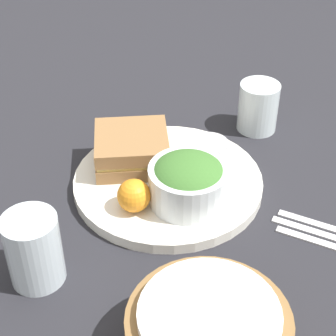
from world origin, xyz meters
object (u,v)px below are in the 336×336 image
at_px(dressing_cup, 209,152).
at_px(knife, 329,236).
at_px(bread_basket, 208,336).
at_px(water_glass, 258,107).
at_px(sandwich, 132,149).
at_px(drink_glass, 34,250).
at_px(salad_bowl, 188,180).
at_px(fork, 332,228).
at_px(plate, 168,182).
at_px(spoon, 326,244).

relative_size(dressing_cup, knife, 0.35).
distance_m(bread_basket, water_glass, 0.50).
xyz_separation_m(sandwich, knife, (-0.33, 0.05, -0.04)).
bearing_deg(water_glass, bread_basket, 95.48).
relative_size(drink_glass, bread_basket, 0.55).
distance_m(sandwich, drink_glass, 0.26).
height_order(salad_bowl, fork, salad_bowl).
distance_m(plate, knife, 0.26).
bearing_deg(salad_bowl, knife, -177.85).
height_order(plate, drink_glass, drink_glass).
height_order(salad_bowl, spoon, salad_bowl).
xyz_separation_m(plate, knife, (-0.26, 0.03, -0.01)).
distance_m(dressing_cup, water_glass, 0.16).
distance_m(fork, knife, 0.02).
distance_m(drink_glass, fork, 0.43).
bearing_deg(drink_glass, water_glass, -113.71).
relative_size(knife, water_glass, 1.88).
height_order(dressing_cup, water_glass, water_glass).
distance_m(plate, drink_glass, 0.26).
relative_size(dressing_cup, drink_glass, 0.58).
relative_size(sandwich, water_glass, 1.70).
bearing_deg(plate, drink_glass, 66.89).
relative_size(sandwich, drink_glass, 1.50).
relative_size(plate, bread_basket, 1.62).
bearing_deg(knife, dressing_cup, 162.20).
height_order(sandwich, dressing_cup, sandwich).
bearing_deg(knife, spoon, -90.00).
bearing_deg(drink_glass, knife, -150.36).
distance_m(sandwich, salad_bowl, 0.13).
height_order(dressing_cup, drink_glass, drink_glass).
relative_size(drink_glass, water_glass, 1.14).
distance_m(fork, spoon, 0.04).
relative_size(knife, spoon, 1.17).
xyz_separation_m(sandwich, spoon, (-0.33, 0.07, -0.04)).
xyz_separation_m(knife, water_glass, (0.16, -0.25, 0.04)).
bearing_deg(dressing_cup, knife, 155.12).
height_order(spoon, water_glass, water_glass).
distance_m(salad_bowl, spoon, 0.22).
distance_m(dressing_cup, drink_glass, 0.34).
xyz_separation_m(plate, water_glass, (-0.10, -0.22, 0.04)).
height_order(plate, salad_bowl, salad_bowl).
bearing_deg(water_glass, fork, 125.29).
bearing_deg(sandwich, water_glass, -130.71).
xyz_separation_m(drink_glass, knife, (-0.36, -0.21, -0.05)).
bearing_deg(fork, dressing_cup, 166.52).
bearing_deg(bread_basket, fork, -113.25).
height_order(sandwich, salad_bowl, salad_bowl).
xyz_separation_m(salad_bowl, water_glass, (-0.05, -0.26, -0.01)).
bearing_deg(plate, knife, 172.93).
bearing_deg(bread_basket, salad_bowl, -67.57).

